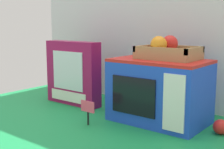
# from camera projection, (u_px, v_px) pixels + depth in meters

# --- Properties ---
(ground_plane) EXTENTS (1.70, 1.70, 0.00)m
(ground_plane) POSITION_uv_depth(u_px,v_px,m) (132.00, 116.00, 1.37)
(ground_plane) COLOR #198C47
(ground_plane) RESTS_ON ground
(display_back_panel) EXTENTS (1.61, 0.03, 0.66)m
(display_back_panel) POSITION_uv_depth(u_px,v_px,m) (163.00, 40.00, 1.52)
(display_back_panel) COLOR silver
(display_back_panel) RESTS_ON ground
(toy_microwave) EXTENTS (0.38, 0.25, 0.26)m
(toy_microwave) POSITION_uv_depth(u_px,v_px,m) (159.00, 91.00, 1.28)
(toy_microwave) COLOR blue
(toy_microwave) RESTS_ON ground
(food_groups_crate) EXTENTS (0.24, 0.17, 0.10)m
(food_groups_crate) POSITION_uv_depth(u_px,v_px,m) (166.00, 51.00, 1.27)
(food_groups_crate) COLOR #A37F51
(food_groups_crate) RESTS_ON toy_microwave
(cookie_set_box) EXTENTS (0.32, 0.08, 0.32)m
(cookie_set_box) POSITION_uv_depth(u_px,v_px,m) (73.00, 73.00, 1.56)
(cookie_set_box) COLOR #99144C
(cookie_set_box) RESTS_ON ground
(price_sign) EXTENTS (0.07, 0.01, 0.10)m
(price_sign) POSITION_uv_depth(u_px,v_px,m) (88.00, 109.00, 1.24)
(price_sign) COLOR black
(price_sign) RESTS_ON ground
(loose_toy_apple) EXTENTS (0.06, 0.06, 0.06)m
(loose_toy_apple) POSITION_uv_depth(u_px,v_px,m) (221.00, 127.00, 1.15)
(loose_toy_apple) COLOR red
(loose_toy_apple) RESTS_ON ground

